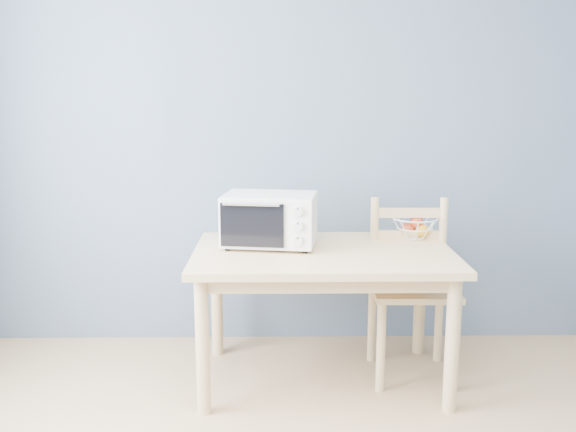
{
  "coord_description": "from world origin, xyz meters",
  "views": [
    {
      "loc": [
        -0.1,
        -1.75,
        1.6
      ],
      "look_at": [
        -0.05,
        1.66,
        0.93
      ],
      "focal_mm": 40.0,
      "sensor_mm": 36.0,
      "label": 1
    }
  ],
  "objects_px": {
    "dining_table": "(323,268)",
    "toaster_oven": "(266,219)",
    "dining_chair": "(411,290)",
    "fruit_basket": "(415,226)"
  },
  "relations": [
    {
      "from": "dining_table",
      "to": "toaster_oven",
      "type": "relative_size",
      "value": 2.58
    },
    {
      "from": "toaster_oven",
      "to": "dining_chair",
      "type": "xyz_separation_m",
      "value": [
        0.82,
        0.0,
        -0.41
      ]
    },
    {
      "from": "toaster_oven",
      "to": "fruit_basket",
      "type": "xyz_separation_m",
      "value": [
        0.86,
        0.18,
        -0.09
      ]
    },
    {
      "from": "fruit_basket",
      "to": "dining_chair",
      "type": "bearing_deg",
      "value": -103.75
    },
    {
      "from": "dining_table",
      "to": "dining_chair",
      "type": "distance_m",
      "value": 0.54
    },
    {
      "from": "dining_table",
      "to": "dining_chair",
      "type": "xyz_separation_m",
      "value": [
        0.51,
        0.1,
        -0.16
      ]
    },
    {
      "from": "dining_chair",
      "to": "fruit_basket",
      "type": "bearing_deg",
      "value": 77.57
    },
    {
      "from": "toaster_oven",
      "to": "dining_chair",
      "type": "height_order",
      "value": "toaster_oven"
    },
    {
      "from": "dining_table",
      "to": "toaster_oven",
      "type": "height_order",
      "value": "toaster_oven"
    },
    {
      "from": "dining_table",
      "to": "toaster_oven",
      "type": "distance_m",
      "value": 0.41
    }
  ]
}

